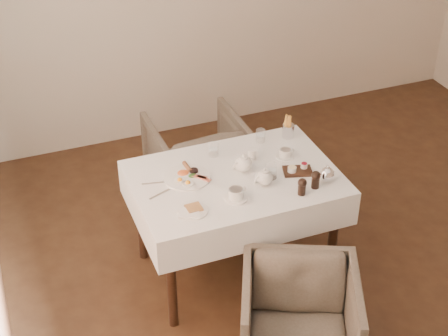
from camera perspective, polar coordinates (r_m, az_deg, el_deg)
The scene contains 20 objects.
table at distance 4.33m, azimuth 0.91°, elevation -1.99°, with size 1.28×0.88×0.75m.
armchair_near at distance 3.98m, azimuth 6.25°, elevation -12.48°, with size 0.65×0.67×0.61m, color #4C4237.
armchair_far at distance 5.24m, azimuth -2.22°, elevation 0.87°, with size 0.69×0.71×0.64m, color #4C4237.
breakfast_plate at distance 4.25m, azimuth -3.08°, elevation -0.70°, with size 0.29×0.29×0.04m.
side_plate at distance 3.97m, azimuth -2.68°, elevation -3.57°, with size 0.19×0.18×0.02m.
teapot_centre at distance 4.28m, azimuth 1.61°, elevation 0.45°, with size 0.16×0.12×0.13m, color white, non-canonical shape.
teapot_front at distance 4.17m, azimuth 3.39°, elevation -0.70°, with size 0.15×0.11×0.12m, color white, non-canonical shape.
creamer at distance 4.41m, azimuth 2.40°, elevation 1.19°, with size 0.06×0.06×0.07m, color white.
teacup_near at distance 4.05m, azimuth 0.99°, elevation -2.20°, with size 0.14×0.14×0.07m.
teacup_far at distance 4.45m, azimuth 5.12°, elevation 1.20°, with size 0.12×0.12×0.06m.
glass_left at distance 4.44m, azimuth -0.88°, elevation 1.55°, with size 0.07×0.07×0.09m, color silver.
glass_mid at distance 4.23m, azimuth 3.95°, elevation -0.23°, with size 0.07×0.07×0.10m, color silver.
glass_right at distance 4.59m, azimuth 3.05°, elevation 2.70°, with size 0.06×0.06×0.09m, color silver.
condiment_board at distance 4.32m, azimuth 6.11°, elevation -0.17°, with size 0.20×0.16×0.05m.
pepper_mill_left at distance 4.10m, azimuth 6.50°, elevation -1.54°, with size 0.06×0.06×0.11m, color black, non-canonical shape.
pepper_mill_right at distance 4.17m, azimuth 7.63°, elevation -0.95°, with size 0.06×0.06×0.12m, color black, non-canonical shape.
silver_pot at distance 4.23m, azimuth 8.56°, elevation -0.45°, with size 0.11×0.09×0.12m, color white, non-canonical shape.
fries_cup at distance 4.64m, azimuth 5.37°, elevation 3.37°, with size 0.08×0.08×0.17m.
cutlery_fork at distance 4.22m, azimuth -5.59°, elevation -1.23°, with size 0.01×0.19×0.00m, color silver.
cutlery_knife at distance 4.13m, azimuth -5.23°, elevation -2.11°, with size 0.01×0.18×0.00m, color silver.
Camera 1 is at (-2.08, -2.68, 3.17)m, focal length 55.00 mm.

